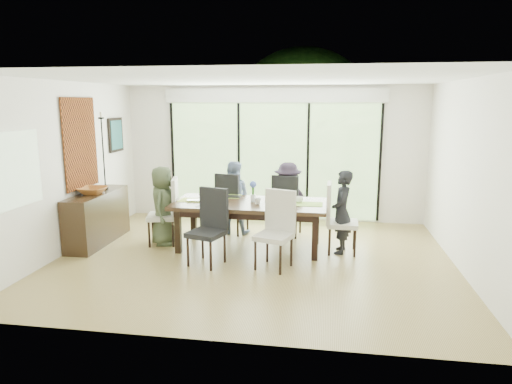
# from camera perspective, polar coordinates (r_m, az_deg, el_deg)

# --- Properties ---
(floor) EXTENTS (6.00, 5.00, 0.01)m
(floor) POSITION_cam_1_polar(r_m,az_deg,el_deg) (7.11, -0.31, -8.36)
(floor) COLOR olive
(floor) RESTS_ON ground
(ceiling) EXTENTS (6.00, 5.00, 0.01)m
(ceiling) POSITION_cam_1_polar(r_m,az_deg,el_deg) (6.71, -0.34, 14.01)
(ceiling) COLOR white
(ceiling) RESTS_ON wall_back
(wall_back) EXTENTS (6.00, 0.02, 2.70)m
(wall_back) POSITION_cam_1_polar(r_m,az_deg,el_deg) (9.25, 2.17, 4.83)
(wall_back) COLOR silver
(wall_back) RESTS_ON floor
(wall_front) EXTENTS (6.00, 0.02, 2.70)m
(wall_front) POSITION_cam_1_polar(r_m,az_deg,el_deg) (4.37, -5.61, -2.47)
(wall_front) COLOR white
(wall_front) RESTS_ON floor
(wall_left) EXTENTS (0.02, 5.00, 2.70)m
(wall_left) POSITION_cam_1_polar(r_m,az_deg,el_deg) (7.84, -22.62, 2.82)
(wall_left) COLOR white
(wall_left) RESTS_ON floor
(wall_right) EXTENTS (0.02, 5.00, 2.70)m
(wall_right) POSITION_cam_1_polar(r_m,az_deg,el_deg) (6.97, 24.92, 1.68)
(wall_right) COLOR white
(wall_right) RESTS_ON floor
(glass_doors) EXTENTS (4.20, 0.02, 2.30)m
(glass_doors) POSITION_cam_1_polar(r_m,az_deg,el_deg) (9.22, 2.14, 3.88)
(glass_doors) COLOR #598C3F
(glass_doors) RESTS_ON wall_back
(blinds_header) EXTENTS (4.40, 0.06, 0.28)m
(blinds_header) POSITION_cam_1_polar(r_m,az_deg,el_deg) (9.14, 2.19, 11.98)
(blinds_header) COLOR white
(blinds_header) RESTS_ON wall_back
(mullion_a) EXTENTS (0.05, 0.04, 2.30)m
(mullion_a) POSITION_cam_1_polar(r_m,az_deg,el_deg) (9.69, -10.33, 4.05)
(mullion_a) COLOR black
(mullion_a) RESTS_ON wall_back
(mullion_b) EXTENTS (0.05, 0.04, 2.30)m
(mullion_b) POSITION_cam_1_polar(r_m,az_deg,el_deg) (9.32, -2.16, 3.95)
(mullion_b) COLOR black
(mullion_b) RESTS_ON wall_back
(mullion_c) EXTENTS (0.05, 0.04, 2.30)m
(mullion_c) POSITION_cam_1_polar(r_m,az_deg,el_deg) (9.16, 6.49, 3.76)
(mullion_c) COLOR black
(mullion_c) RESTS_ON wall_back
(mullion_d) EXTENTS (0.05, 0.04, 2.30)m
(mullion_d) POSITION_cam_1_polar(r_m,az_deg,el_deg) (9.21, 15.24, 3.48)
(mullion_d) COLOR black
(mullion_d) RESTS_ON wall_back
(side_window) EXTENTS (0.02, 0.90, 1.00)m
(side_window) POSITION_cam_1_polar(r_m,az_deg,el_deg) (6.82, -27.64, 2.53)
(side_window) COLOR #8CAD7F
(side_window) RESTS_ON wall_left
(deck) EXTENTS (6.00, 1.80, 0.10)m
(deck) POSITION_cam_1_polar(r_m,az_deg,el_deg) (10.36, 2.70, -2.34)
(deck) COLOR brown
(deck) RESTS_ON ground
(rail_top) EXTENTS (6.00, 0.08, 0.06)m
(rail_top) POSITION_cam_1_polar(r_m,az_deg,el_deg) (11.02, 3.18, 1.66)
(rail_top) COLOR brown
(rail_top) RESTS_ON deck
(foliage_left) EXTENTS (3.20, 3.20, 3.20)m
(foliage_left) POSITION_cam_1_polar(r_m,az_deg,el_deg) (12.20, -4.80, 6.77)
(foliage_left) COLOR #14380F
(foliage_left) RESTS_ON ground
(foliage_mid) EXTENTS (4.00, 4.00, 4.00)m
(foliage_mid) POSITION_cam_1_polar(r_m,az_deg,el_deg) (12.45, 5.84, 8.51)
(foliage_mid) COLOR #14380F
(foliage_mid) RESTS_ON ground
(foliage_right) EXTENTS (2.80, 2.80, 2.80)m
(foliage_right) POSITION_cam_1_polar(r_m,az_deg,el_deg) (11.72, 14.43, 5.40)
(foliage_right) COLOR #14380F
(foliage_right) RESTS_ON ground
(foliage_far) EXTENTS (3.60, 3.60, 3.60)m
(foliage_far) POSITION_cam_1_polar(r_m,az_deg,el_deg) (13.24, 1.63, 7.94)
(foliage_far) COLOR #14380F
(foliage_far) RESTS_ON ground
(table_top) EXTENTS (2.48, 1.13, 0.06)m
(table_top) POSITION_cam_1_polar(r_m,az_deg,el_deg) (7.42, -0.81, -1.52)
(table_top) COLOR black
(table_top) RESTS_ON floor
(table_apron) EXTENTS (2.27, 0.93, 0.10)m
(table_apron) POSITION_cam_1_polar(r_m,az_deg,el_deg) (7.44, -0.81, -2.22)
(table_apron) COLOR black
(table_apron) RESTS_ON floor
(table_leg_fl) EXTENTS (0.09, 0.09, 0.71)m
(table_leg_fl) POSITION_cam_1_polar(r_m,az_deg,el_deg) (7.37, -9.71, -4.88)
(table_leg_fl) COLOR black
(table_leg_fl) RESTS_ON floor
(table_leg_fr) EXTENTS (0.09, 0.09, 0.71)m
(table_leg_fr) POSITION_cam_1_polar(r_m,az_deg,el_deg) (7.00, 7.38, -5.67)
(table_leg_fr) COLOR black
(table_leg_fr) RESTS_ON floor
(table_leg_bl) EXTENTS (0.09, 0.09, 0.71)m
(table_leg_bl) POSITION_cam_1_polar(r_m,az_deg,el_deg) (8.16, -7.80, -3.24)
(table_leg_bl) COLOR black
(table_leg_bl) RESTS_ON floor
(table_leg_br) EXTENTS (0.09, 0.09, 0.71)m
(table_leg_br) POSITION_cam_1_polar(r_m,az_deg,el_deg) (7.83, 7.56, -3.85)
(table_leg_br) COLOR black
(table_leg_br) RESTS_ON floor
(chair_left_end) EXTENTS (0.57, 0.57, 1.13)m
(chair_left_end) POSITION_cam_1_polar(r_m,az_deg,el_deg) (7.85, -11.68, -2.36)
(chair_left_end) COLOR beige
(chair_left_end) RESTS_ON floor
(chair_right_end) EXTENTS (0.49, 0.49, 1.13)m
(chair_right_end) POSITION_cam_1_polar(r_m,az_deg,el_deg) (7.36, 10.79, -3.22)
(chair_right_end) COLOR silver
(chair_right_end) RESTS_ON floor
(chair_far_left) EXTENTS (0.59, 0.59, 1.13)m
(chair_far_left) POSITION_cam_1_polar(r_m,az_deg,el_deg) (8.35, -2.87, -1.31)
(chair_far_left) COLOR black
(chair_far_left) RESTS_ON floor
(chair_far_right) EXTENTS (0.54, 0.54, 1.13)m
(chair_far_right) POSITION_cam_1_polar(r_m,az_deg,el_deg) (8.21, 3.98, -1.55)
(chair_far_right) COLOR black
(chair_far_right) RESTS_ON floor
(chair_near_left) EXTENTS (0.60, 0.60, 1.13)m
(chair_near_left) POSITION_cam_1_polar(r_m,az_deg,el_deg) (6.74, -6.27, -4.43)
(chair_near_left) COLOR black
(chair_near_left) RESTS_ON floor
(chair_near_right) EXTENTS (0.60, 0.60, 1.13)m
(chair_near_right) POSITION_cam_1_polar(r_m,az_deg,el_deg) (6.56, 2.23, -4.82)
(chair_near_right) COLOR beige
(chair_near_right) RESTS_ON floor
(person_left_end) EXTENTS (0.43, 0.65, 1.33)m
(person_left_end) POSITION_cam_1_polar(r_m,az_deg,el_deg) (7.82, -11.57, -1.67)
(person_left_end) COLOR #424D33
(person_left_end) RESTS_ON floor
(person_right_end) EXTENTS (0.44, 0.65, 1.33)m
(person_right_end) POSITION_cam_1_polar(r_m,az_deg,el_deg) (7.34, 10.67, -2.48)
(person_right_end) COLOR black
(person_right_end) RESTS_ON floor
(person_far_left) EXTENTS (0.63, 0.40, 1.33)m
(person_far_left) POSITION_cam_1_polar(r_m,az_deg,el_deg) (8.31, -2.91, -0.68)
(person_far_left) COLOR #7587A9
(person_far_left) RESTS_ON floor
(person_far_right) EXTENTS (0.69, 0.52, 1.33)m
(person_far_right) POSITION_cam_1_polar(r_m,az_deg,el_deg) (8.17, 3.98, -0.91)
(person_far_right) COLOR black
(person_far_right) RESTS_ON floor
(placemat_left) EXTENTS (0.45, 0.33, 0.01)m
(placemat_left) POSITION_cam_1_polar(r_m,az_deg,el_deg) (7.63, -7.87, -1.01)
(placemat_left) COLOR #98AA3C
(placemat_left) RESTS_ON table_top
(placemat_right) EXTENTS (0.45, 0.33, 0.01)m
(placemat_right) POSITION_cam_1_polar(r_m,az_deg,el_deg) (7.31, 6.54, -1.50)
(placemat_right) COLOR #7FAA3C
(placemat_right) RESTS_ON table_top
(placemat_far_l) EXTENTS (0.45, 0.33, 0.01)m
(placemat_far_l) POSITION_cam_1_polar(r_m,az_deg,el_deg) (7.88, -3.55, -0.53)
(placemat_far_l) COLOR #8BA93C
(placemat_far_l) RESTS_ON table_top
(placemat_far_r) EXTENTS (0.45, 0.33, 0.01)m
(placemat_far_r) POSITION_cam_1_polar(r_m,az_deg,el_deg) (7.73, 3.71, -0.76)
(placemat_far_r) COLOR #95AC3D
(placemat_far_r) RESTS_ON table_top
(placemat_paper) EXTENTS (0.45, 0.33, 0.01)m
(placemat_paper) POSITION_cam_1_polar(r_m,az_deg,el_deg) (7.24, -5.51, -1.62)
(placemat_paper) COLOR white
(placemat_paper) RESTS_ON table_top
(tablet_far_l) EXTENTS (0.27, 0.19, 0.01)m
(tablet_far_l) POSITION_cam_1_polar(r_m,az_deg,el_deg) (7.81, -2.91, -0.56)
(tablet_far_l) COLOR black
(tablet_far_l) RESTS_ON table_top
(tablet_far_r) EXTENTS (0.25, 0.18, 0.01)m
(tablet_far_r) POSITION_cam_1_polar(r_m,az_deg,el_deg) (7.68, 3.30, -0.77)
(tablet_far_r) COLOR black
(tablet_far_r) RESTS_ON table_top
(papers) EXTENTS (0.31, 0.23, 0.00)m
(papers) POSITION_cam_1_polar(r_m,az_deg,el_deg) (7.28, 4.56, -1.54)
(papers) COLOR white
(papers) RESTS_ON table_top
(platter_base) EXTENTS (0.27, 0.27, 0.02)m
(platter_base) POSITION_cam_1_polar(r_m,az_deg,el_deg) (7.23, -5.51, -1.50)
(platter_base) COLOR white
(platter_base) RESTS_ON table_top
(platter_snacks) EXTENTS (0.21, 0.21, 0.01)m
(platter_snacks) POSITION_cam_1_polar(r_m,az_deg,el_deg) (7.23, -5.52, -1.36)
(platter_snacks) COLOR orange
(platter_snacks) RESTS_ON table_top
(vase) EXTENTS (0.08, 0.08, 0.12)m
(vase) POSITION_cam_1_polar(r_m,az_deg,el_deg) (7.44, -0.37, -0.75)
(vase) COLOR silver
(vase) RESTS_ON table_top
(hyacinth_stems) EXTENTS (0.04, 0.04, 0.17)m
(hyacinth_stems) POSITION_cam_1_polar(r_m,az_deg,el_deg) (7.41, -0.37, 0.18)
(hyacinth_stems) COLOR #337226
(hyacinth_stems) RESTS_ON table_top
(hyacinth_blooms) EXTENTS (0.11, 0.11, 0.11)m
(hyacinth_blooms) POSITION_cam_1_polar(r_m,az_deg,el_deg) (7.39, -0.37, 0.97)
(hyacinth_blooms) COLOR #5069CA
(hyacinth_blooms) RESTS_ON table_top
(laptop) EXTENTS (0.38, 0.30, 0.03)m
(laptop) POSITION_cam_1_polar(r_m,az_deg,el_deg) (7.50, -7.36, -1.12)
(laptop) COLOR silver
(laptop) RESTS_ON table_top
(cup_a) EXTENTS (0.18, 0.18, 0.10)m
(cup_a) POSITION_cam_1_polar(r_m,az_deg,el_deg) (7.69, -5.77, -0.51)
(cup_a) COLOR white
(cup_a) RESTS_ON table_top
(cup_b) EXTENTS (0.12, 0.12, 0.09)m
(cup_b) POSITION_cam_1_polar(r_m,az_deg,el_deg) (7.28, 0.22, -1.13)
(cup_b) COLOR white
(cup_b) RESTS_ON table_top
(cup_c) EXTENTS (0.15, 0.15, 0.10)m
(cup_c) POSITION_cam_1_polar(r_m,az_deg,el_deg) (7.41, 5.43, -0.95)
(cup_c) COLOR white
(cup_c) RESTS_ON table_top
(book) EXTENTS (0.22, 0.26, 0.02)m
(book) POSITION_cam_1_polar(r_m,az_deg,el_deg) (7.42, 1.15, -1.20)
(book) COLOR white
(book) RESTS_ON table_top
(sideboard) EXTENTS (0.44, 1.55, 0.87)m
(sideboard) POSITION_cam_1_polar(r_m,az_deg,el_deg) (8.23, -19.20, -3.06)
(sideboard) COLOR black
(sideboard) RESTS_ON floor
(bowl) EXTENTS (0.46, 0.46, 0.11)m
(bowl) POSITION_cam_1_polar(r_m,az_deg,el_deg) (8.04, -19.75, 0.17)
(bowl) COLOR brown
(bowl) RESTS_ON sideboard
(candlestick_base) EXTENTS (0.10, 0.10, 0.04)m
(candlestick_base) POSITION_cam_1_polar(r_m,az_deg,el_deg) (8.44, -18.29, 0.50)
(candlestick_base) COLOR black
(candlestick_base) RESTS_ON sideboard
(candlestick_shaft) EXTENTS (0.02, 0.02, 1.21)m
(candlestick_shaft) POSITION_cam_1_polar(r_m,az_deg,el_deg) (8.35, -18.55, 4.62)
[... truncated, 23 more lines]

